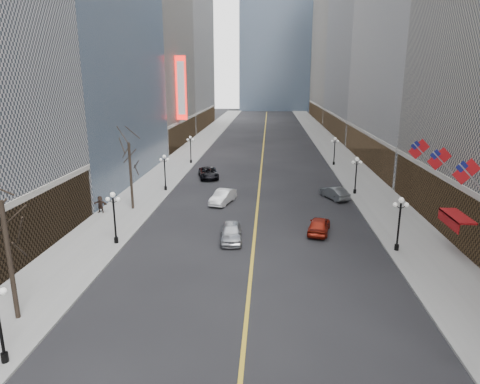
# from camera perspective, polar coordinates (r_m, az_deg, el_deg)

# --- Properties ---
(sidewalk_east) EXTENTS (6.00, 230.00, 0.15)m
(sidewalk_east) POSITION_cam_1_polar(r_m,az_deg,el_deg) (75.97, 13.59, 4.06)
(sidewalk_east) COLOR gray
(sidewalk_east) RESTS_ON ground
(sidewalk_west) EXTENTS (6.00, 230.00, 0.15)m
(sidewalk_west) POSITION_cam_1_polar(r_m,az_deg,el_deg) (76.39, -7.64, 4.41)
(sidewalk_west) COLOR gray
(sidewalk_west) RESTS_ON ground
(lane_line) EXTENTS (0.25, 200.00, 0.02)m
(lane_line) POSITION_cam_1_polar(r_m,az_deg,el_deg) (84.74, 3.07, 5.51)
(lane_line) COLOR gold
(lane_line) RESTS_ON ground
(bldg_east_c) EXTENTS (26.60, 40.60, 48.80)m
(bldg_east_c) POSITION_cam_1_polar(r_m,az_deg,el_deg) (113.77, 19.65, 19.33)
(bldg_east_c) COLOR #9A9A9C
(bldg_east_c) RESTS_ON ground
(bldg_east_d) EXTENTS (26.60, 46.60, 62.80)m
(bldg_east_d) POSITION_cam_1_polar(r_m,az_deg,el_deg) (156.24, 15.50, 20.79)
(bldg_east_d) COLOR gray
(bldg_east_d) RESTS_ON ground
(bldg_west_c) EXTENTS (26.60, 30.60, 50.80)m
(bldg_west_c) POSITION_cam_1_polar(r_m,az_deg,el_deg) (96.43, -16.02, 21.14)
(bldg_west_c) COLOR gray
(bldg_west_c) RESTS_ON ground
(streetlamp_east_1) EXTENTS (1.26, 0.44, 4.52)m
(streetlamp_east_1) POSITION_cam_1_polar(r_m,az_deg,el_deg) (36.90, 20.50, -3.31)
(streetlamp_east_1) COLOR black
(streetlamp_east_1) RESTS_ON sidewalk_east
(streetlamp_east_2) EXTENTS (1.26, 0.44, 4.52)m
(streetlamp_east_2) POSITION_cam_1_polar(r_m,az_deg,el_deg) (53.81, 15.23, 2.66)
(streetlamp_east_2) COLOR black
(streetlamp_east_2) RESTS_ON sidewalk_east
(streetlamp_east_3) EXTENTS (1.26, 0.44, 4.52)m
(streetlamp_east_3) POSITION_cam_1_polar(r_m,az_deg,el_deg) (71.25, 12.50, 5.74)
(streetlamp_east_3) COLOR black
(streetlamp_east_3) RESTS_ON sidewalk_east
(streetlamp_west_1) EXTENTS (1.26, 0.44, 4.52)m
(streetlamp_west_1) POSITION_cam_1_polar(r_m,az_deg,el_deg) (37.63, -16.45, -2.61)
(streetlamp_west_1) COLOR black
(streetlamp_west_1) RESTS_ON sidewalk_west
(streetlamp_west_2) EXTENTS (1.26, 0.44, 4.52)m
(streetlamp_west_2) POSITION_cam_1_polar(r_m,az_deg,el_deg) (54.31, -10.00, 3.07)
(streetlamp_west_2) COLOR black
(streetlamp_west_2) RESTS_ON sidewalk_west
(streetlamp_west_3) EXTENTS (1.26, 0.44, 4.52)m
(streetlamp_west_3) POSITION_cam_1_polar(r_m,az_deg,el_deg) (71.63, -6.61, 6.04)
(streetlamp_west_3) COLOR black
(streetlamp_west_3) RESTS_ON sidewalk_west
(flag_3) EXTENTS (2.87, 0.12, 2.87)m
(flag_3) POSITION_cam_1_polar(r_m,az_deg,el_deg) (34.34, 28.17, 2.13)
(flag_3) COLOR #B2B2B7
(flag_3) RESTS_ON ground
(flag_4) EXTENTS (2.87, 0.12, 2.87)m
(flag_4) POSITION_cam_1_polar(r_m,az_deg,el_deg) (38.86, 25.25, 3.78)
(flag_4) COLOR #B2B2B7
(flag_4) RESTS_ON ground
(flag_5) EXTENTS (2.87, 0.12, 2.87)m
(flag_5) POSITION_cam_1_polar(r_m,az_deg,el_deg) (43.49, 22.94, 5.08)
(flag_5) COLOR #B2B2B7
(flag_5) RESTS_ON ground
(awning_c) EXTENTS (1.40, 4.00, 0.93)m
(awning_c) POSITION_cam_1_polar(r_m,az_deg,el_deg) (38.32, 26.71, -3.04)
(awning_c) COLOR maroon
(awning_c) RESTS_ON ground
(theatre_marquee) EXTENTS (2.00, 0.55, 12.00)m
(theatre_marquee) POSITION_cam_1_polar(r_m,az_deg,el_deg) (85.33, -7.84, 13.55)
(theatre_marquee) COLOR red
(theatre_marquee) RESTS_ON ground
(tree_west_near) EXTENTS (3.60, 3.60, 7.92)m
(tree_west_near) POSITION_cam_1_polar(r_m,az_deg,el_deg) (27.18, -28.99, -3.26)
(tree_west_near) COLOR #2D231C
(tree_west_near) RESTS_ON sidewalk_west
(tree_west_far) EXTENTS (3.60, 3.60, 7.92)m
(tree_west_far) POSITION_cam_1_polar(r_m,az_deg,el_deg) (46.62, -14.54, 5.06)
(tree_west_far) COLOR #2D231C
(tree_west_far) RESTS_ON sidewalk_west
(car_nb_near) EXTENTS (2.22, 4.73, 1.57)m
(car_nb_near) POSITION_cam_1_polar(r_m,az_deg,el_deg) (37.62, -1.16, -5.40)
(car_nb_near) COLOR #B0B3B8
(car_nb_near) RESTS_ON ground
(car_nb_mid) EXTENTS (2.89, 4.99, 1.56)m
(car_nb_mid) POSITION_cam_1_polar(r_m,az_deg,el_deg) (48.73, -2.29, -0.64)
(car_nb_mid) COLOR silver
(car_nb_mid) RESTS_ON ground
(car_nb_far) EXTENTS (3.77, 5.96, 1.53)m
(car_nb_far) POSITION_cam_1_polar(r_m,az_deg,el_deg) (61.21, -4.22, 2.55)
(car_nb_far) COLOR black
(car_nb_far) RESTS_ON ground
(car_sb_mid) EXTENTS (2.74, 4.80, 1.54)m
(car_sb_mid) POSITION_cam_1_polar(r_m,az_deg,el_deg) (40.14, 10.50, -4.35)
(car_sb_mid) COLOR maroon
(car_sb_mid) RESTS_ON ground
(car_sb_far) EXTENTS (3.28, 4.69, 1.47)m
(car_sb_far) POSITION_cam_1_polar(r_m,az_deg,el_deg) (51.75, 12.48, -0.11)
(car_sb_far) COLOR #555A5D
(car_sb_far) RESTS_ON ground
(ped_west_far) EXTENTS (1.72, 0.64, 1.81)m
(ped_west_far) POSITION_cam_1_polar(r_m,az_deg,el_deg) (47.17, -18.13, -1.57)
(ped_west_far) COLOR black
(ped_west_far) RESTS_ON sidewalk_west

